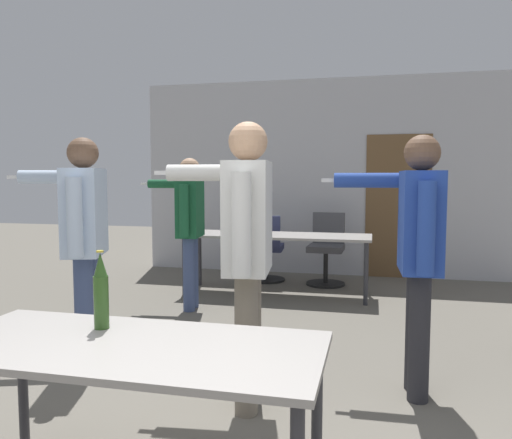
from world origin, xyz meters
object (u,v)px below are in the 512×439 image
at_px(person_near_casual, 246,238).
at_px(office_chair_far_right, 266,251).
at_px(office_chair_side_rolled, 327,250).
at_px(beer_bottle, 101,292).
at_px(person_left_plaid, 189,218).
at_px(person_center_tall, 83,229).
at_px(person_right_polo, 418,240).
at_px(drink_cup, 248,228).

bearing_deg(person_near_casual, office_chair_far_right, 3.68).
relative_size(office_chair_side_rolled, beer_bottle, 2.65).
bearing_deg(office_chair_side_rolled, office_chair_far_right, 6.65).
xyz_separation_m(person_near_casual, office_chair_side_rolled, (0.16, 3.78, -0.61)).
relative_size(person_left_plaid, person_center_tall, 0.95).
height_order(person_right_polo, office_chair_far_right, person_right_polo).
relative_size(person_left_plaid, office_chair_side_rolled, 1.72).
bearing_deg(person_near_casual, person_left_plaid, 22.48).
bearing_deg(drink_cup, office_chair_far_right, 79.05).
height_order(person_left_plaid, beer_bottle, person_left_plaid).
bearing_deg(office_chair_side_rolled, person_center_tall, 67.52).
bearing_deg(person_center_tall, drink_cup, -31.78).
bearing_deg(person_right_polo, office_chair_side_rolled, 12.61).
bearing_deg(person_right_polo, office_chair_far_right, 25.32).
bearing_deg(person_right_polo, beer_bottle, 129.81).
distance_m(person_near_casual, drink_cup, 3.27).
xyz_separation_m(person_center_tall, drink_cup, (0.63, 2.70, -0.25)).
xyz_separation_m(person_right_polo, beer_bottle, (-1.49, -1.34, -0.12)).
bearing_deg(person_left_plaid, beer_bottle, -173.07).
distance_m(person_right_polo, person_left_plaid, 2.80).
height_order(person_center_tall, office_chair_far_right, person_center_tall).
distance_m(person_near_casual, office_chair_far_right, 3.84).
distance_m(person_left_plaid, drink_cup, 1.13).
height_order(person_center_tall, drink_cup, person_center_tall).
relative_size(person_near_casual, office_chair_far_right, 1.91).
height_order(person_near_casual, beer_bottle, person_near_casual).
distance_m(person_right_polo, person_near_casual, 1.12).
bearing_deg(person_near_casual, person_right_polo, -74.61).
height_order(office_chair_far_right, beer_bottle, beer_bottle).
xyz_separation_m(office_chair_far_right, drink_cup, (-0.11, -0.56, 0.37)).
relative_size(person_near_casual, beer_bottle, 4.91).
height_order(person_center_tall, office_chair_side_rolled, person_center_tall).
relative_size(person_right_polo, person_center_tall, 0.98).
distance_m(person_right_polo, office_chair_side_rolled, 3.52).
xyz_separation_m(person_center_tall, office_chair_far_right, (0.74, 3.27, -0.61)).
height_order(person_left_plaid, drink_cup, person_left_plaid).
bearing_deg(office_chair_side_rolled, person_right_polo, 107.51).
distance_m(person_near_casual, person_left_plaid, 2.43).
height_order(person_near_casual, office_chair_far_right, person_near_casual).
height_order(beer_bottle, drink_cup, beer_bottle).
height_order(person_right_polo, beer_bottle, person_right_polo).
height_order(person_right_polo, person_center_tall, person_center_tall).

